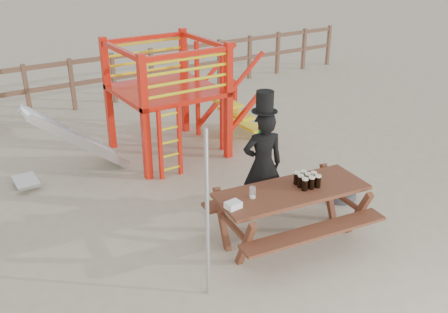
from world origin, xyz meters
TOP-DOWN VIEW (x-y plane):
  - ground at (0.00, 0.00)m, footprint 60.00×60.00m
  - back_fence at (0.00, 7.00)m, footprint 15.09×0.09m
  - playground_fort at (0.12, 3.58)m, footprint 4.71×1.84m
  - picnic_table at (0.18, 0.08)m, footprint 2.14×1.62m
  - man_with_hat at (0.28, 0.84)m, footprint 0.67×0.54m
  - metal_pole at (-1.30, -0.26)m, footprint 0.04×0.04m
  - parasol_base at (1.59, 0.59)m, footprint 0.57×0.57m
  - paper_bag at (-0.72, 0.10)m, footprint 0.19×0.15m
  - stout_pints at (0.39, 0.05)m, footprint 0.29×0.30m
  - empty_glasses at (-0.38, 0.18)m, footprint 0.08×0.08m

SIDE VIEW (x-z plane):
  - ground at x=0.00m, z-range 0.00..0.00m
  - parasol_base at x=1.59m, z-range -0.05..0.19m
  - picnic_table at x=0.18m, z-range 0.10..0.87m
  - back_fence at x=0.00m, z-range 0.14..1.34m
  - paper_bag at x=-0.72m, z-range 0.77..0.85m
  - man_with_hat at x=0.28m, z-range -0.10..1.77m
  - empty_glasses at x=-0.38m, z-range 0.76..0.91m
  - stout_pints at x=0.39m, z-range 0.77..0.94m
  - metal_pole at x=-1.30m, z-range 0.00..2.02m
  - playground_fort at x=0.12m, z-range 0.02..2.12m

